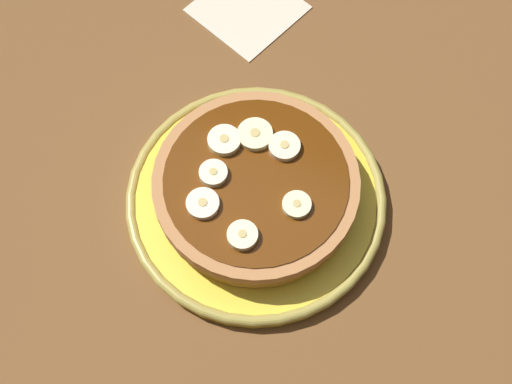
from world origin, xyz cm
name	(u,v)px	position (x,y,z in cm)	size (l,w,h in cm)	color
ground_plane	(256,209)	(0.00, 0.00, -1.50)	(140.00, 140.00, 3.00)	brown
plate	(256,199)	(0.00, 0.00, 1.03)	(26.80, 26.80, 1.90)	yellow
pancake_stack	(256,188)	(0.00, 0.04, 3.70)	(20.55, 20.76, 4.17)	#C47E37
banana_slice_0	(213,173)	(-3.98, -1.21, 6.02)	(2.80, 2.80, 0.92)	#ECEFC1
banana_slice_1	(224,141)	(-4.52, 2.51, 6.03)	(3.34, 3.34, 0.95)	#FDF3C0
banana_slice_2	(284,147)	(1.19, 4.29, 6.00)	(3.17, 3.17, 0.89)	#F8E3BA
banana_slice_3	(203,204)	(-3.54, -4.53, 5.99)	(3.20, 3.20, 0.87)	#FEE8C5
banana_slice_4	(297,205)	(4.68, -1.06, 5.98)	(2.80, 2.80, 0.85)	#EBF1B3
banana_slice_5	(242,236)	(1.25, -5.99, 6.06)	(2.92, 2.92, 1.01)	#F5EEB8
banana_slice_6	(255,135)	(-2.01, 4.35, 6.01)	(3.58, 3.58, 0.90)	#F4F2B2
napkin	(248,8)	(-11.12, 22.95, 0.15)	(11.00, 11.00, 0.30)	beige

